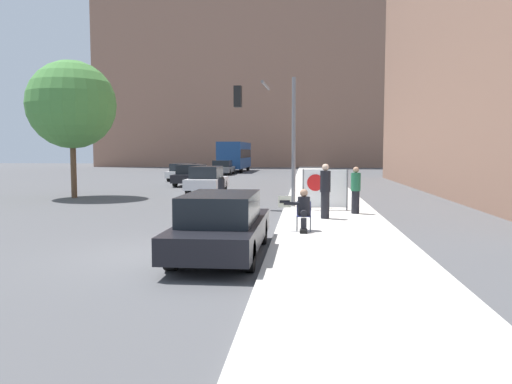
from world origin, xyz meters
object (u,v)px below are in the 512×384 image
Objects in this scene: protest_banner at (325,188)px; city_bus_on_road at (235,155)px; parked_car_curbside at (222,224)px; seated_protester at (303,209)px; pedestrian_behind at (356,190)px; car_on_road_midblock at (192,175)px; car_on_road_distant at (184,172)px; car_on_road_nearest at (207,180)px; traffic_light_pole at (271,120)px; street_tree_near_curb at (72,105)px; jogger_on_sidewalk at (325,191)px; car_on_road_far_lane at (223,168)px; motorcycle_on_road at (221,194)px.

city_bus_on_road is at bearing 103.11° from protest_banner.
seated_protester is at bearing 58.97° from parked_car_curbside.
city_bus_on_road is at bearing 137.92° from pedestrian_behind.
car_on_road_midblock is 0.99× the size of car_on_road_distant.
car_on_road_nearest is 12.26m from car_on_road_distant.
car_on_road_distant is (-8.26, 18.86, -2.87)m from traffic_light_pole.
street_tree_near_curb is at bearing -150.32° from car_on_road_nearest.
protest_banner is 16.51m from car_on_road_midblock.
jogger_on_sidewalk is 6.12m from parked_car_curbside.
car_on_road_nearest is at bearing 119.18° from traffic_light_pole.
jogger_on_sidewalk is 0.40× the size of car_on_road_distant.
car_on_road_far_lane reaches higher than motorcycle_on_road.
car_on_road_nearest is 0.92× the size of car_on_road_distant.
car_on_road_far_lane is at bearing 80.73° from car_on_road_distant.
pedestrian_behind is at bearing 62.04° from seated_protester.
traffic_light_pole is 8.86m from car_on_road_nearest.
street_tree_near_curb is at bearing -96.40° from city_bus_on_road.
car_on_road_nearest is 28.74m from city_bus_on_road.
motorcycle_on_road is (-5.24, 2.62, -0.41)m from pedestrian_behind.
car_on_road_far_lane is (-0.46, 15.31, -0.01)m from car_on_road_midblock.
seated_protester is 20.69m from car_on_road_midblock.
car_on_road_nearest is at bearing -91.30° from jogger_on_sidewalk.
city_bus_on_road reaches higher than car_on_road_nearest.
car_on_road_midblock is 15.32m from car_on_road_far_lane.
car_on_road_nearest is (-6.18, 8.51, -0.20)m from protest_banner.
car_on_road_far_lane is (1.55, 9.52, 0.03)m from car_on_road_distant.
city_bus_on_road is at bearing 83.60° from street_tree_near_curb.
jogger_on_sidewalk is 1.81m from pedestrian_behind.
parked_car_curbside is at bearing -77.62° from car_on_road_nearest.
street_tree_near_curb reaches higher than motorcycle_on_road.
protest_banner is (0.78, 5.02, 0.20)m from seated_protester.
car_on_road_midblock is 22.90m from city_bus_on_road.
car_on_road_nearest is 0.98× the size of car_on_road_far_lane.
car_on_road_midblock is 1.05× the size of car_on_road_far_lane.
traffic_light_pole reaches higher than protest_banner.
car_on_road_midblock is 10.71m from street_tree_near_curb.
parked_car_curbside is 1.06× the size of car_on_road_distant.
street_tree_near_curb is at bearing 126.58° from parked_car_curbside.
protest_banner is 0.78× the size of motorcycle_on_road.
pedestrian_behind is at bearing -52.69° from car_on_road_nearest.
protest_banner is at bearing -22.45° from street_tree_near_curb.
seated_protester is at bearing -76.96° from car_on_road_far_lane.
street_tree_near_curb is at bearing -98.00° from car_on_road_far_lane.
street_tree_near_curb is at bearing -113.00° from car_on_road_midblock.
seated_protester is at bearing -80.73° from pedestrian_behind.
street_tree_near_curb is (-13.28, 6.04, 3.64)m from pedestrian_behind.
protest_banner reaches higher than motorcycle_on_road.
car_on_road_midblock is (-6.25, 13.07, -2.83)m from traffic_light_pole.
jogger_on_sidewalk is 1.08× the size of pedestrian_behind.
city_bus_on_road reaches higher than motorcycle_on_road.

